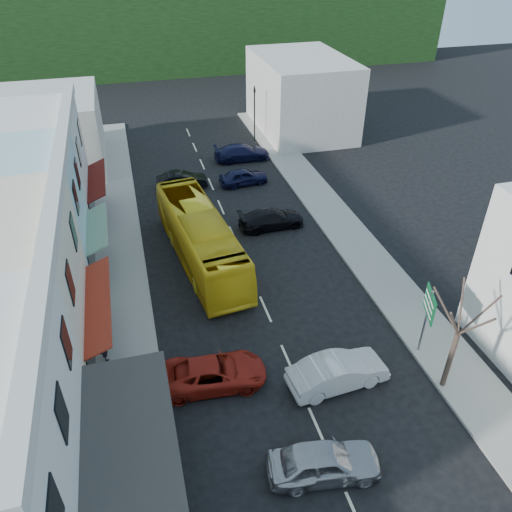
{
  "coord_description": "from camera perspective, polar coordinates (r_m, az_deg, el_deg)",
  "views": [
    {
      "loc": [
        -5.95,
        -16.08,
        17.79
      ],
      "look_at": [
        0.0,
        6.0,
        2.2
      ],
      "focal_mm": 35.0,
      "sensor_mm": 36.0,
      "label": 1
    }
  ],
  "objects": [
    {
      "name": "distant_block_right",
      "position": [
        51.14,
        5.17,
        17.93
      ],
      "size": [
        8.0,
        12.0,
        7.0
      ],
      "primitive_type": "cube",
      "color": "#B7B2A8",
      "rests_on": "ground"
    },
    {
      "name": "hillside",
      "position": [
        82.05,
        -13.12,
        25.77
      ],
      "size": [
        80.0,
        26.0,
        14.0
      ],
      "color": "black",
      "rests_on": "ground"
    },
    {
      "name": "sidewalk_right",
      "position": [
        34.28,
        10.43,
        2.54
      ],
      "size": [
        3.0,
        52.0,
        0.15
      ],
      "primitive_type": "cube",
      "color": "gray",
      "rests_on": "ground"
    },
    {
      "name": "direction_sign",
      "position": [
        25.12,
        18.76,
        -7.21
      ],
      "size": [
        1.25,
        1.82,
        3.79
      ],
      "primitive_type": null,
      "rotation": [
        0.0,
        0.0,
        -0.33
      ],
      "color": "#095025",
      "rests_on": "ground"
    },
    {
      "name": "pedestrian_left",
      "position": [
        25.03,
        -17.08,
        -9.76
      ],
      "size": [
        0.59,
        0.7,
        1.7
      ],
      "primitive_type": "imported",
      "rotation": [
        0.0,
        0.0,
        1.93
      ],
      "color": "black",
      "rests_on": "sidewalk_left"
    },
    {
      "name": "car_white",
      "position": [
        23.47,
        9.32,
        -13.06
      ],
      "size": [
        4.55,
        2.21,
        1.4
      ],
      "primitive_type": "imported",
      "rotation": [
        0.0,
        0.0,
        1.67
      ],
      "color": "silver",
      "rests_on": "ground"
    },
    {
      "name": "car_black_far",
      "position": [
        40.05,
        -8.47,
        8.64
      ],
      "size": [
        4.45,
        1.93,
        1.4
      ],
      "primitive_type": "imported",
      "rotation": [
        0.0,
        0.0,
        1.54
      ],
      "color": "black",
      "rests_on": "ground"
    },
    {
      "name": "car_navy_far",
      "position": [
        44.62,
        -1.62,
        11.75
      ],
      "size": [
        4.51,
        1.87,
        1.4
      ],
      "primitive_type": "imported",
      "rotation": [
        0.0,
        0.0,
        1.57
      ],
      "color": "black",
      "rests_on": "ground"
    },
    {
      "name": "bus",
      "position": [
        30.58,
        -6.36,
        1.96
      ],
      "size": [
        3.86,
        11.81,
        3.1
      ],
      "primitive_type": "imported",
      "rotation": [
        0.0,
        0.0,
        0.12
      ],
      "color": "yellow",
      "rests_on": "ground"
    },
    {
      "name": "car_silver",
      "position": [
        20.59,
        7.78,
        -22.33
      ],
      "size": [
        4.6,
        2.37,
        1.4
      ],
      "primitive_type": "imported",
      "rotation": [
        0.0,
        0.0,
        1.44
      ],
      "color": "#A9A9AE",
      "rests_on": "ground"
    },
    {
      "name": "sidewalk_left",
      "position": [
        31.57,
        -15.21,
        -1.23
      ],
      "size": [
        3.0,
        52.0,
        0.15
      ],
      "primitive_type": "cube",
      "color": "gray",
      "rests_on": "ground"
    },
    {
      "name": "car_navy_mid",
      "position": [
        40.18,
        -1.44,
        9.1
      ],
      "size": [
        4.56,
        2.22,
        1.4
      ],
      "primitive_type": "imported",
      "rotation": [
        0.0,
        0.0,
        1.67
      ],
      "color": "black",
      "rests_on": "ground"
    },
    {
      "name": "distant_block_left",
      "position": [
        45.95,
        -22.38,
        12.99
      ],
      "size": [
        8.0,
        10.0,
        6.0
      ],
      "primitive_type": "cube",
      "color": "#B7B2A8",
      "rests_on": "ground"
    },
    {
      "name": "car_red",
      "position": [
        23.28,
        -4.83,
        -13.11
      ],
      "size": [
        4.74,
        2.27,
        1.4
      ],
      "primitive_type": "imported",
      "rotation": [
        0.0,
        0.0,
        1.49
      ],
      "color": "maroon",
      "rests_on": "ground"
    },
    {
      "name": "traffic_signal",
      "position": [
        48.16,
        -0.17,
        15.88
      ],
      "size": [
        0.96,
        1.26,
        5.17
      ],
      "primitive_type": null,
      "rotation": [
        0.0,
        0.0,
        3.36
      ],
      "color": "black",
      "rests_on": "ground"
    },
    {
      "name": "shopfront_row",
      "position": [
        26.03,
        -26.98,
        -1.95
      ],
      "size": [
        8.25,
        30.0,
        8.0
      ],
      "color": "silver",
      "rests_on": "ground"
    },
    {
      "name": "ground",
      "position": [
        24.71,
        3.7,
        -11.87
      ],
      "size": [
        120.0,
        120.0,
        0.0
      ],
      "primitive_type": "plane",
      "color": "black",
      "rests_on": "ground"
    },
    {
      "name": "car_black_near",
      "position": [
        34.26,
        1.78,
        4.34
      ],
      "size": [
        4.57,
        2.01,
        1.4
      ],
      "primitive_type": "imported",
      "rotation": [
        0.0,
        0.0,
        1.61
      ],
      "color": "black",
      "rests_on": "ground"
    },
    {
      "name": "street_tree",
      "position": [
        22.89,
        22.07,
        -8.27
      ],
      "size": [
        3.56,
        3.56,
        6.49
      ],
      "primitive_type": null,
      "rotation": [
        0.0,
        0.0,
        -0.42
      ],
      "color": "#372A22",
      "rests_on": "ground"
    }
  ]
}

